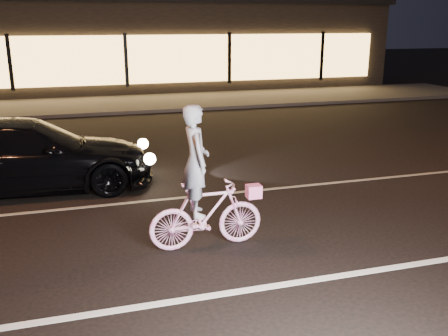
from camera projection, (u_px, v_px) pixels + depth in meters
name	position (u px, v px, depth m)	size (l,w,h in m)	color
ground	(230.00, 239.00, 7.57)	(90.00, 90.00, 0.00)	black
lane_stripe_near	(266.00, 287.00, 6.19)	(60.00, 0.12, 0.01)	silver
lane_stripe_far	(199.00, 196.00, 9.41)	(60.00, 0.10, 0.01)	gray
sidewalk	(133.00, 104.00, 19.51)	(30.00, 4.00, 0.12)	#383533
storefront	(117.00, 43.00, 24.40)	(25.40, 8.42, 4.20)	black
cyclist	(204.00, 199.00, 7.09)	(1.67, 0.58, 2.11)	#E0359B
sedan	(27.00, 156.00, 9.58)	(4.82, 2.08, 1.38)	black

